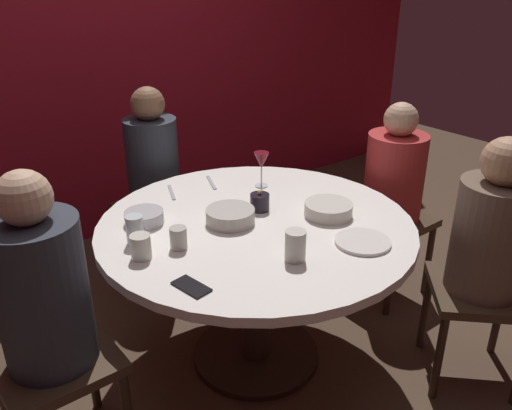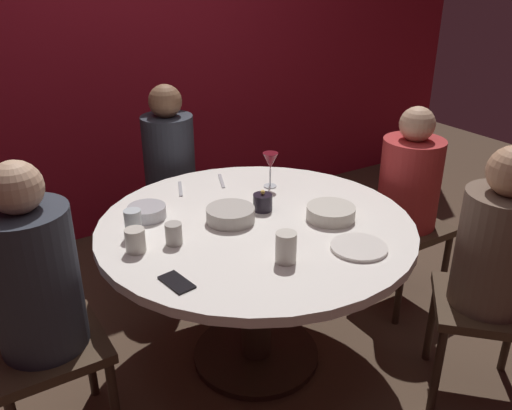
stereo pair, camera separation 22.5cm
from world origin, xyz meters
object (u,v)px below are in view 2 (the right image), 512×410
Objects in this scene: cup_by_left_diner at (135,240)px; cup_center_front at (133,224)px; seated_diner_back at (170,163)px; dinner_plate at (359,247)px; candle_holder at (263,202)px; seated_diner_front_right at (497,251)px; seated_diner_left at (35,284)px; dining_table at (256,252)px; cup_by_right_diner at (286,247)px; cell_phone at (177,282)px; wine_glass at (270,162)px; bowl_serving_large at (147,212)px; bowl_small_white at (331,213)px; cup_near_candle at (174,234)px; bowl_salad_center at (231,215)px; seated_diner_right at (409,186)px.

cup_center_front is (0.04, 0.12, 0.01)m from cup_by_left_diner.
seated_diner_back reaches higher than dinner_plate.
seated_diner_front_right is at bearing -52.25° from candle_holder.
seated_diner_left is 0.38m from cup_by_left_diner.
dining_table is 11.42× the size of cup_by_right_diner.
wine_glass is at bearing 27.29° from cell_phone.
bowl_serving_large is at bearing 28.69° from seated_diner_left.
cup_by_right_diner is (-0.37, -0.19, 0.03)m from bowl_small_white.
cup_by_left_diner reaches higher than cell_phone.
cup_near_candle is 0.74× the size of cup_by_right_diner.
bowl_small_white is 1.78× the size of cup_by_right_diner.
cup_near_candle reaches higher than bowl_salad_center.
seated_diner_right is at bearing -23.97° from wine_glass.
cup_by_right_diner is (-0.08, -1.26, 0.08)m from seated_diner_back.
cell_phone is at bearing -101.10° from bowl_serving_large.
seated_diner_left is 12.42× the size of cup_by_left_diner.
seated_diner_back is 13.07× the size of cup_near_candle.
dining_table is 8.16× the size of bowl_serving_large.
seated_diner_back is (0.91, 0.92, -0.01)m from seated_diner_left.
bowl_serving_large reaches higher than dinner_plate.
cup_by_right_diner is (-0.08, -0.34, 0.21)m from dining_table.
bowl_serving_large is at bearing 156.65° from candle_holder.
cup_by_right_diner is at bearing 18.44° from seated_diner_right.
cup_center_front reaches higher than bowl_salad_center.
seated_diner_left is 8.41× the size of cell_phone.
cup_center_front reaches higher than dining_table.
cup_near_candle is at bearing 167.23° from bowl_small_white.
bowl_salad_center is at bearing 122.58° from dinner_plate.
cup_center_front is (-0.11, 0.14, 0.01)m from cup_near_candle.
bowl_serving_large is at bearing 51.77° from cup_center_front.
dining_table is 0.51m from bowl_serving_large.
cell_phone is 0.41m from cup_center_front.
candle_holder is at bearing -130.28° from wine_glass.
cup_by_left_diner is at bearing -119.55° from bowl_serving_large.
dinner_plate is 1.91× the size of cup_center_front.
seated_diner_right is at bearing 29.76° from dinner_plate.
cup_by_right_diner is at bearing -3.66° from seated_diner_back.
seated_diner_front_right is 1.08m from wine_glass.
candle_holder is at bearing 5.22° from cup_by_left_diner.
cell_phone is 1.59× the size of cup_near_candle.
dining_table is 0.92m from seated_diner_left.
cup_by_left_diner is at bearing -30.49° from seated_diner_back.
cup_by_right_diner is at bearing -88.91° from bowl_salad_center.
wine_glass is 0.84m from cup_by_left_diner.
cup_center_front is at bearing -32.29° from seated_diner_back.
bowl_serving_large is at bearing -30.87° from seated_diner_back.
cup_by_right_diner is (-0.77, 0.35, 0.08)m from seated_diner_front_right.
bowl_small_white is at bearing 15.29° from seated_diner_back.
seated_diner_back is 1.04m from cup_by_left_diner.
cell_phone is 1.48× the size of cup_by_left_diner.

